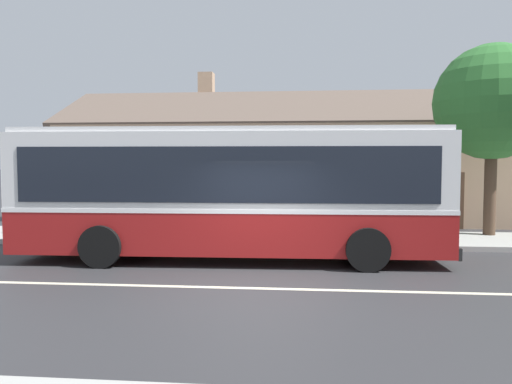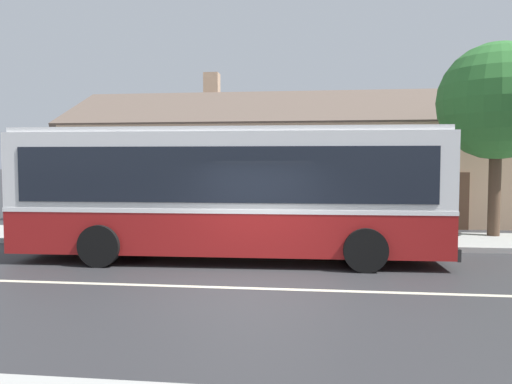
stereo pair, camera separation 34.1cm
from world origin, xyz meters
name	(u,v)px [view 1 (the left image)]	position (x,y,z in m)	size (l,w,h in m)	color
ground_plane	(255,288)	(0.00, 0.00, 0.00)	(300.00, 300.00, 0.00)	#2D2D30
sidewalk_far	(273,238)	(0.00, 6.00, 0.07)	(60.00, 3.00, 0.15)	#9E9E99
lane_divider_stripe	(255,288)	(0.00, 0.00, 0.00)	(60.00, 0.16, 0.01)	beige
community_building	(344,170)	(2.77, 13.43, 2.10)	(24.19, 8.28, 6.73)	tan
transit_bus	(231,190)	(-0.89, 2.90, 1.77)	(10.69, 2.97, 3.30)	maroon
bench_by_building	(47,220)	(-7.37, 5.84, 0.58)	(1.81, 0.51, 0.94)	brown
street_tree_primary	(493,103)	(6.87, 6.90, 4.34)	(3.63, 3.63, 6.17)	#4C3828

